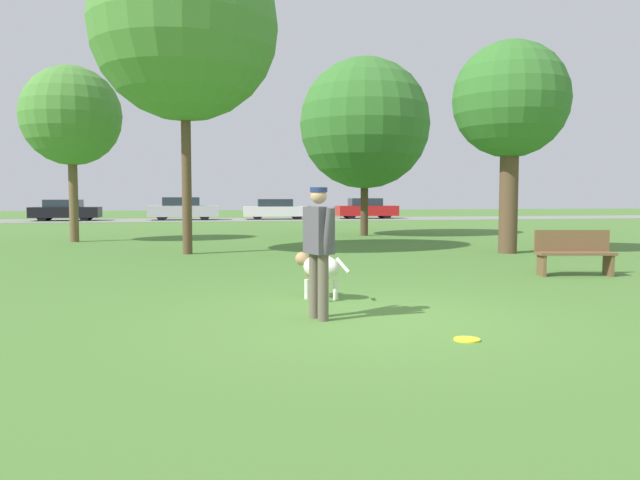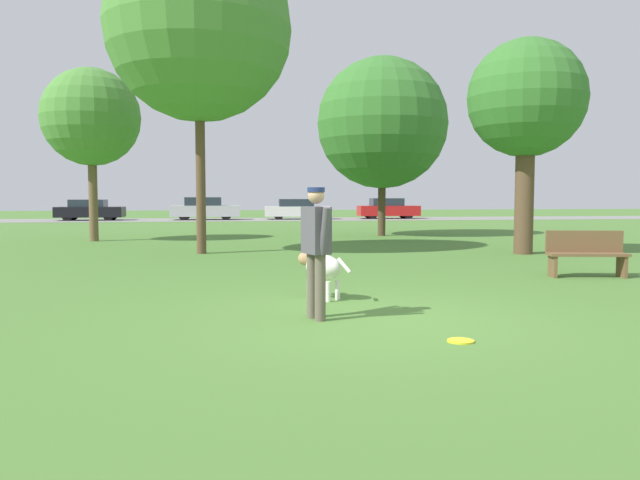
{
  "view_description": "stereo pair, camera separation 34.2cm",
  "coord_description": "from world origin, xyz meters",
  "views": [
    {
      "loc": [
        -1.99,
        -7.1,
        1.47
      ],
      "look_at": [
        -0.46,
        0.83,
        0.9
      ],
      "focal_mm": 35.0,
      "sensor_mm": 36.0,
      "label": 1
    },
    {
      "loc": [
        -1.65,
        -7.16,
        1.47
      ],
      "look_at": [
        -0.46,
        0.83,
        0.9
      ],
      "focal_mm": 35.0,
      "sensor_mm": 36.0,
      "label": 2
    }
  ],
  "objects": [
    {
      "name": "tree_mid_center",
      "position": [
        -2.32,
        9.08,
        5.68
      ],
      "size": [
        4.68,
        4.68,
        8.03
      ],
      "color": "brown",
      "rests_on": "ground_plane"
    },
    {
      "name": "tree_far_left",
      "position": [
        -6.0,
        14.15,
        4.02
      ],
      "size": [
        3.16,
        3.16,
        5.62
      ],
      "color": "brown",
      "rests_on": "ground_plane"
    },
    {
      "name": "tree_near_right",
      "position": [
        5.83,
        7.78,
        3.88
      ],
      "size": [
        2.96,
        2.96,
        5.42
      ],
      "color": "brown",
      "rests_on": "ground_plane"
    },
    {
      "name": "dog",
      "position": [
        -0.34,
        1.57,
        0.45
      ],
      "size": [
        0.71,
        0.84,
        0.66
      ],
      "rotation": [
        0.0,
        0.0,
        2.24
      ],
      "color": "silver",
      "rests_on": "ground_plane"
    },
    {
      "name": "tree_far_right",
      "position": [
        4.05,
        15.5,
        4.17
      ],
      "size": [
        4.83,
        4.83,
        6.59
      ],
      "color": "#4C3826",
      "rests_on": "ground_plane"
    },
    {
      "name": "ground_plane",
      "position": [
        0.0,
        0.0,
        0.0
      ],
      "size": [
        120.0,
        120.0,
        0.0
      ],
      "primitive_type": "plane",
      "color": "#4C7A33"
    },
    {
      "name": "park_bench",
      "position": [
        4.82,
        3.32,
        0.45
      ],
      "size": [
        1.45,
        0.66,
        0.84
      ],
      "rotation": [
        0.0,
        0.0,
        -0.19
      ],
      "color": "brown",
      "rests_on": "ground_plane"
    },
    {
      "name": "far_road_strip",
      "position": [
        0.0,
        32.62,
        0.01
      ],
      "size": [
        120.0,
        6.0,
        0.01
      ],
      "color": "gray",
      "rests_on": "ground_plane"
    },
    {
      "name": "parked_car_white",
      "position": [
        2.81,
        32.64,
        0.64
      ],
      "size": [
        4.3,
        1.94,
        1.3
      ],
      "rotation": [
        0.0,
        0.0,
        -0.04
      ],
      "color": "white",
      "rests_on": "ground_plane"
    },
    {
      "name": "parked_car_red",
      "position": [
        8.84,
        32.88,
        0.66
      ],
      "size": [
        4.01,
        1.82,
        1.35
      ],
      "rotation": [
        0.0,
        0.0,
        -0.03
      ],
      "color": "red",
      "rests_on": "ground_plane"
    },
    {
      "name": "frisbee",
      "position": [
        0.67,
        -1.23,
        0.01
      ],
      "size": [
        0.27,
        0.27,
        0.02
      ],
      "color": "yellow",
      "rests_on": "ground_plane"
    },
    {
      "name": "parked_car_silver",
      "position": [
        -3.03,
        32.51,
        0.69
      ],
      "size": [
        4.29,
        1.8,
        1.42
      ],
      "rotation": [
        0.0,
        0.0,
        -0.01
      ],
      "color": "#B7B7BC",
      "rests_on": "ground_plane"
    },
    {
      "name": "person",
      "position": [
        -0.62,
        0.13,
        0.92
      ],
      "size": [
        0.33,
        0.64,
        1.58
      ],
      "rotation": [
        0.0,
        0.0,
        -1.25
      ],
      "color": "#665B4C",
      "rests_on": "ground_plane"
    },
    {
      "name": "parked_car_black",
      "position": [
        -9.98,
        32.7,
        0.63
      ],
      "size": [
        3.96,
        1.81,
        1.28
      ],
      "rotation": [
        0.0,
        0.0,
        0.0
      ],
      "color": "black",
      "rests_on": "ground_plane"
    }
  ]
}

